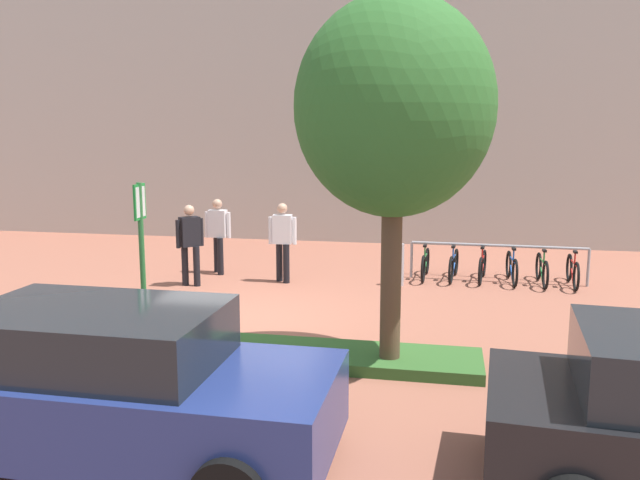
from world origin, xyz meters
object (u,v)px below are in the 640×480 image
object	(u,v)px
bike_at_sign	(151,323)
bollard_steel	(400,265)
person_casual_tan	(283,237)
parking_sign_post	(141,242)
tree_sidewalk	(394,109)
person_shirt_blue	(218,231)
bike_rack_cluster	(497,266)
person_suited_navy	(190,240)
car_navy_sedan	(112,386)

from	to	relation	value
bike_at_sign	bollard_steel	world-z (taller)	bollard_steel
bike_at_sign	bollard_steel	xyz separation A→B (m)	(3.41, 4.67, 0.10)
bike_at_sign	person_casual_tan	size ratio (longest dim) A/B	0.98
person_casual_tan	parking_sign_post	bearing A→B (deg)	-101.11
bollard_steel	person_casual_tan	bearing A→B (deg)	-176.38
tree_sidewalk	person_shirt_blue	size ratio (longest dim) A/B	2.88
bike_rack_cluster	bike_at_sign	bearing A→B (deg)	-135.04
bike_at_sign	person_shirt_blue	world-z (taller)	person_shirt_blue
bike_at_sign	person_suited_navy	size ratio (longest dim) A/B	0.98
person_suited_navy	car_navy_sedan	xyz separation A→B (m)	(2.11, -7.08, -0.23)
tree_sidewalk	bike_at_sign	world-z (taller)	tree_sidewalk
parking_sign_post	bike_at_sign	distance (m)	1.29
bollard_steel	bike_at_sign	bearing A→B (deg)	-126.10
car_navy_sedan	person_shirt_blue	bearing A→B (deg)	103.22
bike_rack_cluster	bollard_steel	distance (m)	2.18
parking_sign_post	bollard_steel	bearing A→B (deg)	54.54
bike_at_sign	bike_rack_cluster	distance (m)	7.70
car_navy_sedan	person_suited_navy	bearing A→B (deg)	106.63
bollard_steel	bike_rack_cluster	bearing A→B (deg)	20.60
parking_sign_post	bike_at_sign	bearing A→B (deg)	80.45
tree_sidewalk	bike_at_sign	xyz separation A→B (m)	(-3.63, 0.24, -3.16)
bollard_steel	person_suited_navy	world-z (taller)	person_suited_navy
person_suited_navy	person_casual_tan	world-z (taller)	same
parking_sign_post	bike_rack_cluster	xyz separation A→B (m)	(5.47, 5.59, -1.28)
bollard_steel	car_navy_sedan	size ratio (longest dim) A/B	0.21
bollard_steel	person_shirt_blue	xyz separation A→B (m)	(-4.19, 0.40, 0.53)
parking_sign_post	bollard_steel	world-z (taller)	parking_sign_post
tree_sidewalk	bike_rack_cluster	size ratio (longest dim) A/B	1.32
car_navy_sedan	person_casual_tan	bearing A→B (deg)	92.16
person_suited_navy	bollard_steel	bearing A→B (deg)	11.32
parking_sign_post	bike_rack_cluster	bearing A→B (deg)	45.59
bollard_steel	person_suited_navy	xyz separation A→B (m)	(-4.34, -0.87, 0.53)
bike_rack_cluster	person_casual_tan	size ratio (longest dim) A/B	2.18
parking_sign_post	car_navy_sedan	world-z (taller)	parking_sign_post
bike_rack_cluster	person_casual_tan	bearing A→B (deg)	-168.51
bike_at_sign	parking_sign_post	bearing A→B (deg)	-99.55
bollard_steel	person_shirt_blue	distance (m)	4.24
person_suited_navy	person_casual_tan	xyz separation A→B (m)	(1.82, 0.71, 0.00)
tree_sidewalk	car_navy_sedan	bearing A→B (deg)	-128.89
car_navy_sedan	parking_sign_post	bearing A→B (deg)	111.13
tree_sidewalk	person_casual_tan	size ratio (longest dim) A/B	2.88
person_suited_navy	car_navy_sedan	distance (m)	7.39
person_suited_navy	person_casual_tan	bearing A→B (deg)	21.28
bike_at_sign	car_navy_sedan	world-z (taller)	car_navy_sedan
tree_sidewalk	person_shirt_blue	xyz separation A→B (m)	(-4.41, 5.32, -2.53)
person_casual_tan	bollard_steel	bearing A→B (deg)	3.62
parking_sign_post	person_casual_tan	world-z (taller)	parking_sign_post
person_suited_navy	person_shirt_blue	world-z (taller)	same
person_casual_tan	car_navy_sedan	size ratio (longest dim) A/B	0.40
person_suited_navy	car_navy_sedan	size ratio (longest dim) A/B	0.40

